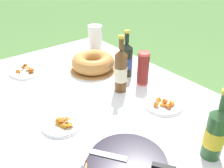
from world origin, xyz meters
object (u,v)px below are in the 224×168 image
(cider_bottle_amber, at_px, (121,71))
(paper_towel_roll, at_px, (95,40))
(juice_bottle_red, at_px, (126,59))
(berry_tart, at_px, (127,166))
(bundt_cake, at_px, (93,63))
(snack_plate_left, at_px, (27,71))
(serving_knife, at_px, (135,161))
(cup_stack, at_px, (143,69))
(snack_plate_right, at_px, (62,123))
(cider_bottle_green, at_px, (215,133))
(snack_plate_near, at_px, (163,104))

(cider_bottle_amber, distance_m, paper_towel_roll, 0.59)
(cider_bottle_amber, height_order, juice_bottle_red, cider_bottle_amber)
(berry_tart, relative_size, paper_towel_roll, 1.45)
(cider_bottle_amber, bearing_deg, bundt_cake, 174.54)
(snack_plate_left, bearing_deg, serving_knife, -0.51)
(bundt_cake, relative_size, snack_plate_left, 1.40)
(cup_stack, bearing_deg, snack_plate_right, -84.97)
(bundt_cake, height_order, juice_bottle_red, juice_bottle_red)
(cup_stack, xyz_separation_m, snack_plate_left, (-0.61, -0.52, -0.09))
(cider_bottle_amber, distance_m, juice_bottle_red, 0.20)
(berry_tart, bearing_deg, juice_bottle_red, 138.93)
(serving_knife, height_order, cider_bottle_green, cider_bottle_green)
(juice_bottle_red, distance_m, snack_plate_near, 0.42)
(juice_bottle_red, xyz_separation_m, snack_plate_right, (0.21, -0.60, -0.10))
(cup_stack, height_order, snack_plate_right, cup_stack)
(bundt_cake, bearing_deg, snack_plate_right, -49.03)
(berry_tart, relative_size, snack_plate_near, 1.54)
(snack_plate_right, height_order, paper_towel_roll, paper_towel_roll)
(cider_bottle_green, relative_size, juice_bottle_red, 1.04)
(berry_tart, distance_m, serving_knife, 0.05)
(berry_tart, relative_size, cup_stack, 1.60)
(berry_tart, height_order, paper_towel_roll, paper_towel_roll)
(snack_plate_right, bearing_deg, serving_knife, 10.53)
(berry_tart, height_order, serving_knife, serving_knife)
(paper_towel_roll, bearing_deg, cup_stack, -4.37)
(serving_knife, distance_m, paper_towel_roll, 1.21)
(bundt_cake, xyz_separation_m, cider_bottle_green, (0.98, -0.08, 0.07))
(snack_plate_near, distance_m, snack_plate_right, 0.56)
(cup_stack, relative_size, cider_bottle_green, 0.66)
(berry_tart, distance_m, cider_bottle_amber, 0.63)
(berry_tart, bearing_deg, snack_plate_near, 114.92)
(cup_stack, distance_m, cider_bottle_amber, 0.17)
(cup_stack, bearing_deg, bundt_cake, -160.14)
(cup_stack, relative_size, juice_bottle_red, 0.69)
(snack_plate_left, height_order, paper_towel_roll, paper_towel_roll)
(serving_knife, bearing_deg, juice_bottle_red, -73.30)
(snack_plate_right, bearing_deg, snack_plate_left, 172.19)
(cider_bottle_green, distance_m, cider_bottle_amber, 0.65)
(serving_knife, bearing_deg, berry_tart, 0.00)
(snack_plate_near, bearing_deg, bundt_cake, -175.65)
(cider_bottle_green, distance_m, snack_plate_right, 0.70)
(serving_knife, bearing_deg, paper_towel_roll, -62.43)
(serving_knife, xyz_separation_m, snack_plate_right, (-0.43, -0.08, -0.05))
(berry_tart, xyz_separation_m, snack_plate_near, (-0.21, 0.46, -0.02))
(bundt_cake, distance_m, snack_plate_left, 0.46)
(berry_tart, xyz_separation_m, bundt_cake, (-0.82, 0.41, 0.03))
(juice_bottle_red, bearing_deg, snack_plate_left, -131.54)
(bundt_cake, distance_m, snack_plate_near, 0.61)
(snack_plate_right, bearing_deg, juice_bottle_red, 108.97)
(bundt_cake, xyz_separation_m, snack_plate_left, (-0.25, -0.39, -0.04))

